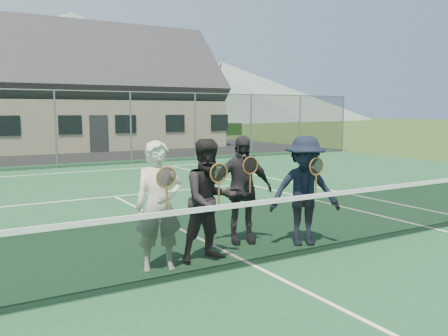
# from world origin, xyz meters

# --- Properties ---
(ground) EXTENTS (220.00, 220.00, 0.00)m
(ground) POSITION_xyz_m (0.00, 20.00, 0.00)
(ground) COLOR #2B4518
(ground) RESTS_ON ground
(court_surface) EXTENTS (30.00, 30.00, 0.02)m
(court_surface) POSITION_xyz_m (0.00, 0.00, 0.01)
(court_surface) COLOR #1C4C2B
(court_surface) RESTS_ON ground
(hedge_row) EXTENTS (40.00, 1.20, 1.10)m
(hedge_row) POSITION_xyz_m (0.00, 32.00, 0.55)
(hedge_row) COLOR black
(hedge_row) RESTS_ON ground
(hill_centre) EXTENTS (120.00, 120.00, 22.00)m
(hill_centre) POSITION_xyz_m (20.00, 95.00, 11.00)
(hill_centre) COLOR slate
(hill_centre) RESTS_ON ground
(hill_east) EXTENTS (90.00, 90.00, 14.00)m
(hill_east) POSITION_xyz_m (55.00, 95.00, 7.00)
(hill_east) COLOR slate
(hill_east) RESTS_ON ground
(court_markings) EXTENTS (11.03, 23.83, 0.01)m
(court_markings) POSITION_xyz_m (0.00, 0.00, 0.02)
(court_markings) COLOR white
(court_markings) RESTS_ON court_surface
(tennis_net) EXTENTS (11.68, 0.08, 1.10)m
(tennis_net) POSITION_xyz_m (0.00, 0.00, 0.54)
(tennis_net) COLOR slate
(tennis_net) RESTS_ON ground
(perimeter_fence) EXTENTS (30.07, 0.07, 3.02)m
(perimeter_fence) POSITION_xyz_m (0.00, 13.50, 1.52)
(perimeter_fence) COLOR slate
(perimeter_fence) RESTS_ON ground
(clubhouse) EXTENTS (15.60, 8.20, 7.70)m
(clubhouse) POSITION_xyz_m (4.00, 24.00, 3.99)
(clubhouse) COLOR beige
(clubhouse) RESTS_ON ground
(tree_c) EXTENTS (3.20, 3.20, 7.77)m
(tree_c) POSITION_xyz_m (2.00, 33.00, 5.79)
(tree_c) COLOR #362213
(tree_c) RESTS_ON ground
(tree_d) EXTENTS (3.20, 3.20, 7.77)m
(tree_d) POSITION_xyz_m (12.00, 33.00, 5.79)
(tree_d) COLOR #342413
(tree_d) RESTS_ON ground
(tree_e) EXTENTS (3.20, 3.20, 7.77)m
(tree_e) POSITION_xyz_m (18.00, 33.00, 5.79)
(tree_e) COLOR #3D2A16
(tree_e) RESTS_ON ground
(player_a) EXTENTS (0.75, 0.59, 1.80)m
(player_a) POSITION_xyz_m (-1.21, 0.55, 0.92)
(player_a) COLOR beige
(player_a) RESTS_ON court_surface
(player_b) EXTENTS (0.88, 0.69, 1.80)m
(player_b) POSITION_xyz_m (-0.40, 0.58, 0.92)
(player_b) COLOR black
(player_b) RESTS_ON court_surface
(player_c) EXTENTS (1.14, 0.75, 1.80)m
(player_c) POSITION_xyz_m (0.51, 1.14, 0.92)
(player_c) COLOR #242227
(player_c) RESTS_ON court_surface
(player_d) EXTENTS (1.34, 1.09, 1.80)m
(player_d) POSITION_xyz_m (1.33, 0.49, 0.92)
(player_d) COLOR black
(player_d) RESTS_ON court_surface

